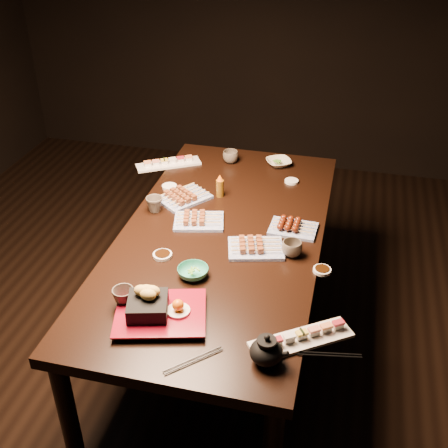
{
  "coord_description": "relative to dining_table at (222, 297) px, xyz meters",
  "views": [
    {
      "loc": [
        0.79,
        -1.87,
        2.15
      ],
      "look_at": [
        0.27,
        0.24,
        0.77
      ],
      "focal_mm": 45.0,
      "sensor_mm": 36.0,
      "label": 1
    }
  ],
  "objects": [
    {
      "name": "edamame_bowl_cream",
      "position": [
        0.14,
        0.75,
        0.39
      ],
      "size": [
        0.18,
        0.18,
        0.03
      ],
      "primitive_type": "imported",
      "rotation": [
        0.0,
        0.0,
        0.52
      ],
      "color": "beige",
      "rests_on": "dining_table"
    },
    {
      "name": "teapot",
      "position": [
        0.33,
        -0.72,
        0.43
      ],
      "size": [
        0.14,
        0.14,
        0.11
      ],
      "primitive_type": null,
      "rotation": [
        0.0,
        0.0,
        -0.08
      ],
      "color": "black",
      "rests_on": "dining_table"
    },
    {
      "name": "yakitori_plate_center",
      "position": [
        -0.12,
        0.06,
        0.4
      ],
      "size": [
        0.26,
        0.21,
        0.06
      ],
      "primitive_type": null,
      "rotation": [
        0.0,
        0.0,
        0.23
      ],
      "color": "#828EB6",
      "rests_on": "dining_table"
    },
    {
      "name": "yakitori_plate_right",
      "position": [
        0.18,
        -0.09,
        0.41
      ],
      "size": [
        0.27,
        0.23,
        0.06
      ],
      "primitive_type": null,
      "rotation": [
        0.0,
        0.0,
        0.26
      ],
      "color": "#828EB6",
      "rests_on": "dining_table"
    },
    {
      "name": "chopsticks_near",
      "position": [
        0.1,
        -0.78,
        0.38
      ],
      "size": [
        0.17,
        0.17,
        0.01
      ],
      "primitive_type": null,
      "rotation": [
        0.0,
        0.0,
        0.78
      ],
      "color": "black",
      "rests_on": "dining_table"
    },
    {
      "name": "tempura_tray",
      "position": [
        -0.08,
        -0.6,
        0.44
      ],
      "size": [
        0.39,
        0.34,
        0.12
      ],
      "primitive_type": null,
      "rotation": [
        0.0,
        0.0,
        0.26
      ],
      "color": "black",
      "rests_on": "dining_table"
    },
    {
      "name": "yakitori_plate_left",
      "position": [
        -0.26,
        0.26,
        0.41
      ],
      "size": [
        0.28,
        0.3,
        0.06
      ],
      "primitive_type": null,
      "rotation": [
        0.0,
        0.0,
        0.93
      ],
      "color": "#828EB6",
      "rests_on": "dining_table"
    },
    {
      "name": "dining_table",
      "position": [
        0.0,
        0.0,
        0.0
      ],
      "size": [
        1.39,
        1.98,
        0.75
      ],
      "primitive_type": "cube",
      "rotation": [
        0.0,
        0.0,
        0.3
      ],
      "color": "black",
      "rests_on": "ground"
    },
    {
      "name": "sushi_platter_far",
      "position": [
        -0.45,
        0.6,
        0.4
      ],
      "size": [
        0.36,
        0.27,
        0.04
      ],
      "primitive_type": null,
      "rotation": [
        0.0,
        0.0,
        3.68
      ],
      "color": "white",
      "rests_on": "dining_table"
    },
    {
      "name": "sauce_dish_nw",
      "position": [
        -0.37,
        0.35,
        0.38
      ],
      "size": [
        0.09,
        0.09,
        0.01
      ],
      "primitive_type": "cylinder",
      "rotation": [
        0.0,
        0.0,
        0.19
      ],
      "color": "white",
      "rests_on": "dining_table"
    },
    {
      "name": "ground",
      "position": [
        -0.27,
        -0.19,
        -0.38
      ],
      "size": [
        5.0,
        5.0,
        0.0
      ],
      "primitive_type": "plane",
      "color": "black",
      "rests_on": "ground"
    },
    {
      "name": "tsukune_plate",
      "position": [
        0.31,
        0.11,
        0.4
      ],
      "size": [
        0.22,
        0.16,
        0.05
      ],
      "primitive_type": null,
      "rotation": [
        0.0,
        0.0,
        -0.05
      ],
      "color": "#828EB6",
      "rests_on": "dining_table"
    },
    {
      "name": "teacup_mid_right",
      "position": [
        0.33,
        -0.09,
        0.41
      ],
      "size": [
        0.12,
        0.12,
        0.07
      ],
      "primitive_type": "imported",
      "rotation": [
        0.0,
        0.0,
        0.73
      ],
      "color": "#52493F",
      "rests_on": "dining_table"
    },
    {
      "name": "teacup_far_left",
      "position": [
        -0.36,
        0.11,
        0.41
      ],
      "size": [
        0.11,
        0.11,
        0.07
      ],
      "primitive_type": "imported",
      "rotation": [
        0.0,
        0.0,
        0.54
      ],
      "color": "#52493F",
      "rests_on": "dining_table"
    },
    {
      "name": "chopsticks_se",
      "position": [
        0.54,
        -0.65,
        0.38
      ],
      "size": [
        0.22,
        0.06,
        0.01
      ],
      "primitive_type": null,
      "rotation": [
        0.0,
        0.0,
        0.17
      ],
      "color": "black",
      "rests_on": "dining_table"
    },
    {
      "name": "edamame_bowl_green",
      "position": [
        -0.04,
        -0.33,
        0.39
      ],
      "size": [
        0.17,
        0.17,
        0.04
      ],
      "primitive_type": "imported",
      "rotation": [
        0.0,
        0.0,
        0.58
      ],
      "color": "#2F9074",
      "rests_on": "dining_table"
    },
    {
      "name": "condiment_bottle",
      "position": [
        -0.09,
        0.33,
        0.43
      ],
      "size": [
        0.05,
        0.05,
        0.12
      ],
      "primitive_type": "cylinder",
      "rotation": [
        0.0,
        0.0,
        0.61
      ],
      "color": "brown",
      "rests_on": "dining_table"
    },
    {
      "name": "teacup_near_left",
      "position": [
        -0.24,
        -0.57,
        0.41
      ],
      "size": [
        0.12,
        0.12,
        0.08
      ],
      "primitive_type": "imported",
      "rotation": [
        0.0,
        0.0,
        0.65
      ],
      "color": "#52493F",
      "rests_on": "dining_table"
    },
    {
      "name": "sushi_platter_near",
      "position": [
        0.44,
        -0.6,
        0.4
      ],
      "size": [
        0.36,
        0.3,
        0.05
      ],
      "primitive_type": null,
      "rotation": [
        0.0,
        0.0,
        0.6
      ],
      "color": "white",
      "rests_on": "dining_table"
    },
    {
      "name": "sauce_dish_east",
      "position": [
        0.24,
        0.56,
        0.38
      ],
      "size": [
        0.08,
        0.08,
        0.01
      ],
      "primitive_type": "cylinder",
      "rotation": [
        0.0,
        0.0,
        0.13
      ],
      "color": "white",
      "rests_on": "dining_table"
    },
    {
      "name": "sauce_dish_se",
      "position": [
        0.47,
        -0.18,
        0.38
      ],
      "size": [
        0.08,
        0.08,
        0.01
      ],
      "primitive_type": "cylinder",
      "rotation": [
        0.0,
        0.0,
        -0.09
      ],
      "color": "white",
      "rests_on": "dining_table"
    },
    {
      "name": "teacup_far_right",
      "position": [
        -0.13,
        0.72,
        0.41
      ],
      "size": [
        0.12,
        0.12,
        0.07
      ],
      "primitive_type": "imported",
      "rotation": [
        0.0,
        0.0,
        0.67
      ],
      "color": "#52493F",
      "rests_on": "dining_table"
    },
    {
      "name": "sauce_dish_west",
      "position": [
        -0.2,
        -0.23,
        0.38
      ],
      "size": [
        0.11,
        0.11,
        0.01
      ],
      "primitive_type": "cylinder",
      "rotation": [
        0.0,
        0.0,
        0.4
      ],
      "color": "white",
      "rests_on": "dining_table"
    }
  ]
}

